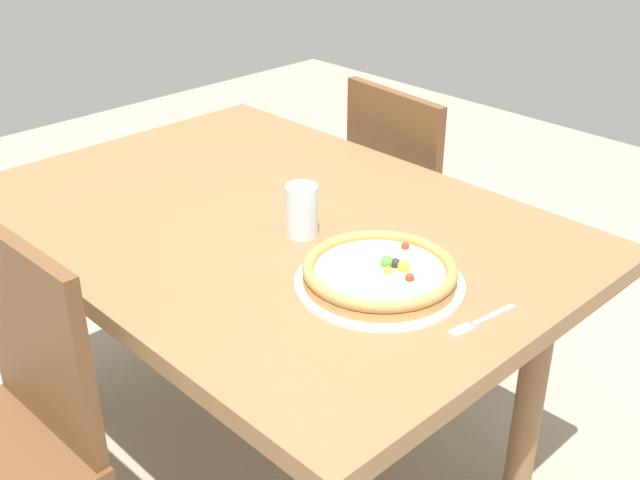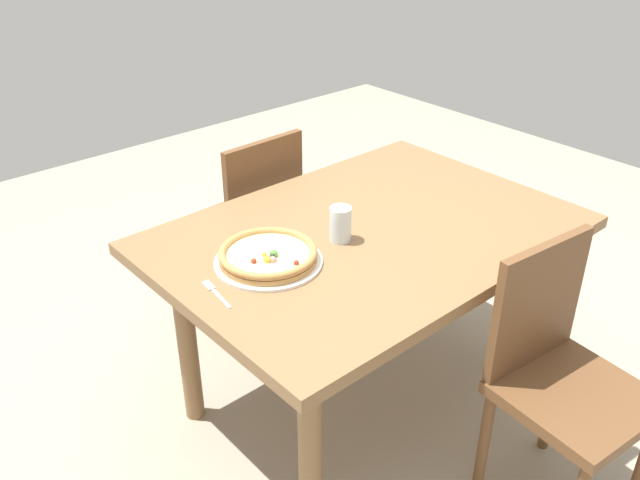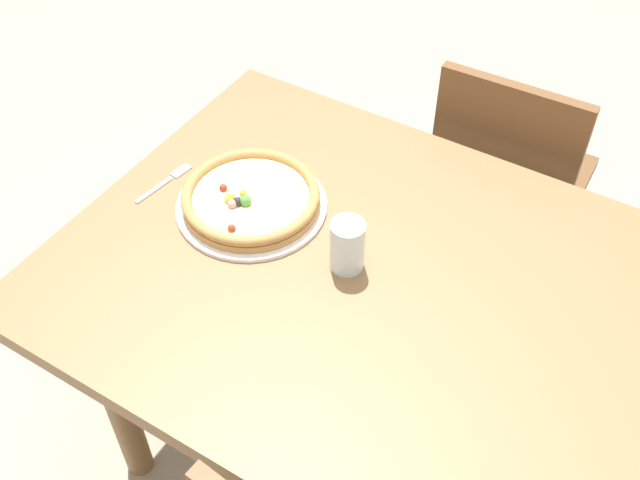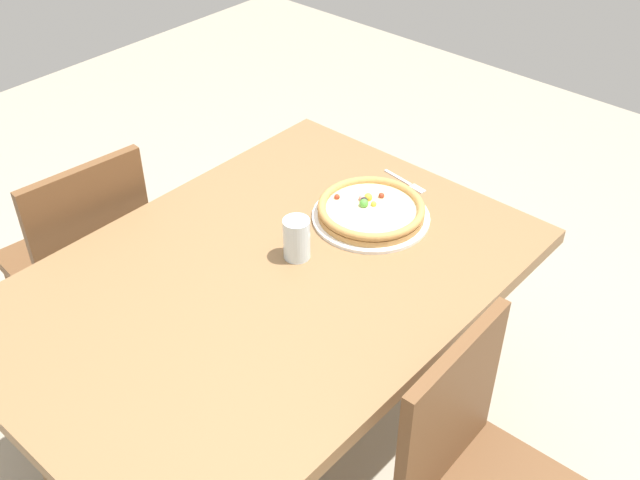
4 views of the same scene
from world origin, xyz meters
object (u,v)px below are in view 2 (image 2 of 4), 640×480
object	(u,v)px
chair_far	(249,221)
drinking_glass	(340,224)
pizza	(268,255)
dining_table	(366,252)
plate	(268,262)
fork	(215,292)
chair_near	(560,374)

from	to	relation	value
chair_far	drinking_glass	xyz separation A→B (m)	(-0.12, -0.70, 0.31)
pizza	dining_table	bearing A→B (deg)	-6.79
plate	pizza	size ratio (longest dim) A/B	1.10
chair_far	plate	xyz separation A→B (m)	(-0.39, -0.66, 0.25)
plate	fork	world-z (taller)	plate
dining_table	chair_far	xyz separation A→B (m)	(0.00, 0.71, -0.16)
chair_near	drinking_glass	bearing A→B (deg)	-65.36
dining_table	plate	distance (m)	0.40
chair_far	chair_near	bearing A→B (deg)	-86.77
dining_table	fork	world-z (taller)	fork
chair_near	drinking_glass	world-z (taller)	chair_near
chair_near	dining_table	bearing A→B (deg)	-74.19
chair_near	drinking_glass	xyz separation A→B (m)	(-0.24, 0.72, 0.31)
plate	pizza	world-z (taller)	pizza
chair_near	fork	world-z (taller)	chair_near
dining_table	chair_near	size ratio (longest dim) A/B	1.60
chair_near	drinking_glass	distance (m)	0.82
dining_table	chair_near	distance (m)	0.74
fork	dining_table	bearing A→B (deg)	-83.98
fork	chair_far	bearing A→B (deg)	-33.73
chair_far	drinking_glass	world-z (taller)	chair_far
chair_far	fork	bearing A→B (deg)	-132.99
chair_near	fork	bearing A→B (deg)	-38.98
fork	drinking_glass	world-z (taller)	drinking_glass
chair_near	chair_far	world-z (taller)	same
chair_far	plate	bearing A→B (deg)	-122.20
fork	drinking_glass	xyz separation A→B (m)	(0.49, -0.01, 0.06)
plate	drinking_glass	distance (m)	0.28
dining_table	fork	xyz separation A→B (m)	(-0.61, 0.02, 0.09)
chair_near	fork	size ratio (longest dim) A/B	5.35
drinking_glass	fork	bearing A→B (deg)	178.74
plate	pizza	xyz separation A→B (m)	(-0.00, -0.00, 0.03)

